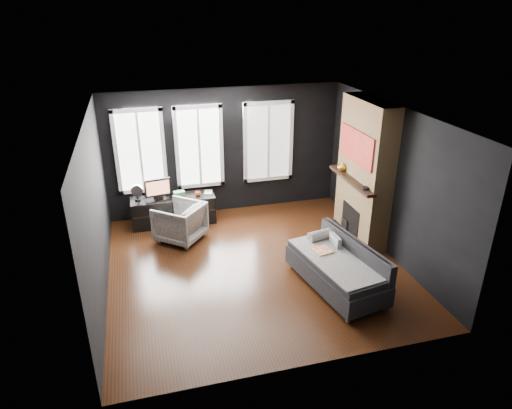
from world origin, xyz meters
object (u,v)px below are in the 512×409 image
object	(u,v)px
sofa	(336,266)
book	(204,188)
mug	(198,193)
mantel_vase	(342,166)
monitor	(158,188)
armchair	(180,220)
media_console	(174,210)

from	to	relation	value
sofa	book	xyz separation A→B (m)	(-1.63, 3.13, 0.30)
mug	mantel_vase	bearing A→B (deg)	-20.23
sofa	mug	world-z (taller)	sofa
sofa	monitor	distance (m)	4.03
armchair	book	distance (m)	1.08
mug	monitor	bearing A→B (deg)	176.66
sofa	media_console	distance (m)	3.83
book	armchair	bearing A→B (deg)	-126.34
mug	book	world-z (taller)	book
sofa	armchair	size ratio (longest dim) A/B	2.24
mug	mantel_vase	world-z (taller)	mantel_vase
armchair	book	size ratio (longest dim) A/B	3.79
media_console	book	xyz separation A→B (m)	(0.67, 0.07, 0.40)
monitor	mug	xyz separation A→B (m)	(0.80, -0.05, -0.18)
monitor	mantel_vase	world-z (taller)	mantel_vase
monitor	book	world-z (taller)	monitor
media_console	monitor	distance (m)	0.60
sofa	book	size ratio (longest dim) A/B	8.47
mantel_vase	mug	bearing A→B (deg)	159.77
monitor	sofa	bearing A→B (deg)	-58.77
media_console	mantel_vase	xyz separation A→B (m)	(3.25, -1.05, 1.03)
sofa	media_console	size ratio (longest dim) A/B	1.08
monitor	book	size ratio (longest dim) A/B	2.47
sofa	mantel_vase	bearing A→B (deg)	54.10
book	monitor	bearing A→B (deg)	-175.78
armchair	monitor	size ratio (longest dim) A/B	1.53
mug	book	distance (m)	0.20
monitor	mug	size ratio (longest dim) A/B	4.77
sofa	mantel_vase	distance (m)	2.41
armchair	media_console	size ratio (longest dim) A/B	0.48
monitor	mug	distance (m)	0.82
armchair	mug	size ratio (longest dim) A/B	7.31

